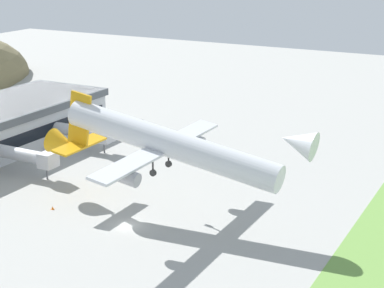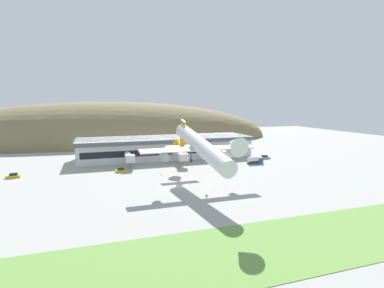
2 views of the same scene
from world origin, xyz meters
The scene contains 8 objects.
ground_plane centered at (0.00, 0.00, 0.00)m, with size 376.30×376.30×0.00m, color #9E9E99.
jetway_1 centered at (10.48, 30.02, 3.99)m, with size 3.38×14.80×5.43m.
jetway_2 centered at (28.98, 29.95, 3.99)m, with size 3.38×14.93×5.43m.
cargo_airplane centered at (7.11, -2.91, 12.18)m, with size 35.24×49.11×12.77m.
service_car_2 centered at (50.31, 30.25, 0.68)m, with size 4.52×1.99×1.63m.
fuel_truck centered at (40.34, 21.88, 1.46)m, with size 6.55×2.45×3.07m.
traffic_cone_0 centered at (-0.50, 14.98, 0.28)m, with size 0.52×0.52×0.58m.
traffic_cone_1 centered at (27.28, 15.09, 0.28)m, with size 0.52×0.52×0.58m.
Camera 1 is at (-78.17, -53.49, 42.92)m, focal length 60.00 mm.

